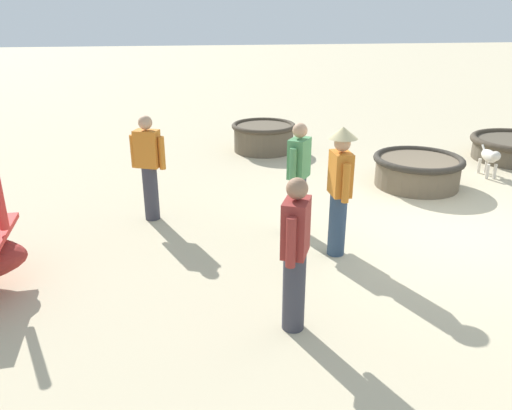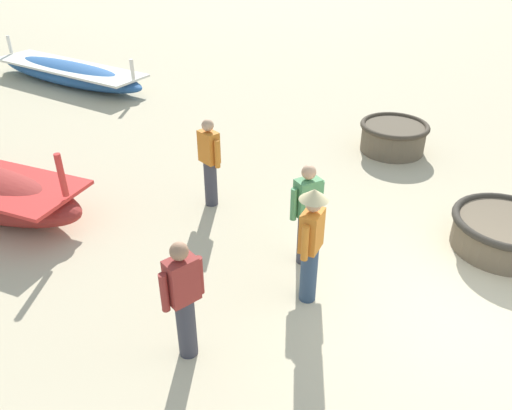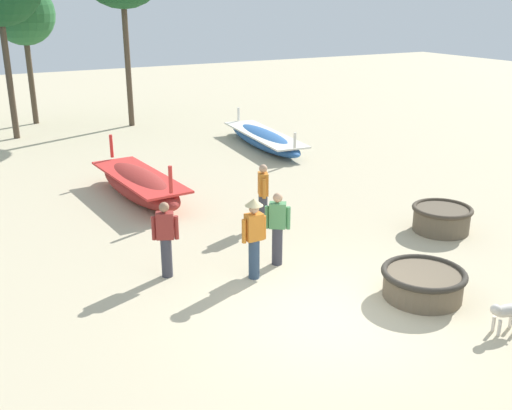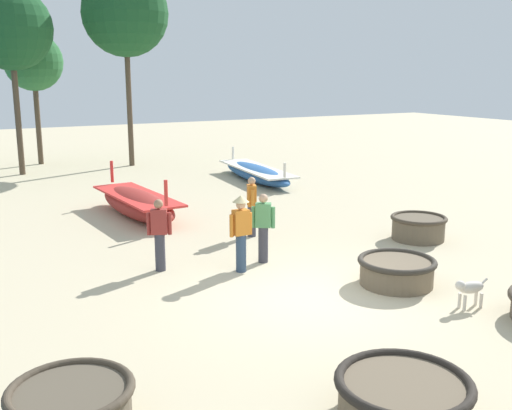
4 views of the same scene
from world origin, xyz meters
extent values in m
plane|color=#C6B793|center=(0.00, 0.00, 0.00)|extent=(80.00, 80.00, 0.00)
torus|color=#42382B|center=(-4.99, -2.36, 0.56)|extent=(1.51, 1.51, 0.11)
cylinder|color=brown|center=(1.84, -0.29, 0.25)|extent=(1.46, 1.46, 0.49)
torus|color=#332D26|center=(1.84, -0.29, 0.49)|extent=(1.57, 1.57, 0.12)
cylinder|color=brown|center=(-1.36, -4.01, 0.24)|extent=(1.58, 1.58, 0.49)
torus|color=#28231E|center=(-1.36, -4.01, 0.49)|extent=(1.70, 1.70, 0.13)
cylinder|color=brown|center=(4.61, 2.03, 0.28)|extent=(1.32, 1.32, 0.56)
torus|color=#42382B|center=(4.61, 2.03, 0.56)|extent=(1.42, 1.42, 0.11)
ellipsoid|color=#285693|center=(5.09, 11.54, 0.29)|extent=(1.76, 5.69, 0.58)
cube|color=silver|center=(5.09, 11.54, 0.48)|extent=(1.77, 5.25, 0.06)
cylinder|color=silver|center=(5.34, 14.10, 0.80)|extent=(0.10, 0.10, 0.53)
cylinder|color=silver|center=(4.84, 8.97, 0.80)|extent=(0.10, 0.10, 0.53)
ellipsoid|color=maroon|center=(-0.93, 7.88, 0.39)|extent=(1.56, 4.62, 0.77)
cube|color=red|center=(-0.93, 7.88, 0.63)|extent=(1.58, 4.26, 0.06)
cylinder|color=red|center=(-1.08, 9.96, 1.07)|extent=(0.10, 0.10, 0.69)
cylinder|color=red|center=(-0.78, 5.79, 1.07)|extent=(0.10, 0.10, 0.69)
cylinder|color=#383842|center=(0.20, 2.28, 0.41)|extent=(0.22, 0.22, 0.82)
cube|color=#4C8E56|center=(0.20, 2.28, 1.09)|extent=(0.40, 0.37, 0.54)
sphere|color=tan|center=(0.20, 2.28, 1.47)|extent=(0.20, 0.20, 0.20)
cylinder|color=#4C8E56|center=(0.39, 2.16, 1.04)|extent=(0.09, 0.09, 0.48)
cylinder|color=#4C8E56|center=(0.02, 2.40, 1.04)|extent=(0.09, 0.09, 0.48)
cylinder|color=#383842|center=(1.01, 4.33, 0.41)|extent=(0.22, 0.22, 0.82)
cube|color=orange|center=(1.01, 4.33, 1.09)|extent=(0.33, 0.40, 0.54)
sphere|color=tan|center=(1.01, 4.33, 1.47)|extent=(0.20, 0.20, 0.20)
cylinder|color=orange|center=(1.09, 4.53, 1.04)|extent=(0.09, 0.09, 0.48)
cylinder|color=orange|center=(0.93, 4.12, 1.04)|extent=(0.09, 0.09, 0.48)
cylinder|color=#2D425B|center=(-0.53, 1.94, 0.41)|extent=(0.22, 0.22, 0.82)
cube|color=orange|center=(-0.53, 1.94, 1.09)|extent=(0.34, 0.22, 0.54)
sphere|color=tan|center=(-0.53, 1.94, 1.47)|extent=(0.20, 0.20, 0.20)
cylinder|color=orange|center=(-0.31, 1.94, 1.04)|extent=(0.09, 0.09, 0.48)
cylinder|color=orange|center=(-0.75, 1.94, 1.04)|extent=(0.09, 0.09, 0.48)
cone|color=#D1BC84|center=(-0.53, 1.94, 1.60)|extent=(0.36, 0.36, 0.14)
cylinder|color=#383842|center=(-2.03, 2.84, 0.41)|extent=(0.22, 0.22, 0.82)
cube|color=maroon|center=(-2.03, 2.84, 1.09)|extent=(0.40, 0.34, 0.54)
sphere|color=#A37556|center=(-2.03, 2.84, 1.47)|extent=(0.20, 0.20, 0.20)
cylinder|color=maroon|center=(-1.83, 2.75, 1.04)|extent=(0.09, 0.09, 0.48)
cylinder|color=maroon|center=(-2.23, 2.93, 1.04)|extent=(0.09, 0.09, 0.48)
ellipsoid|color=beige|center=(2.19, -1.87, 0.39)|extent=(0.54, 0.27, 0.22)
sphere|color=beige|center=(1.94, -1.83, 0.46)|extent=(0.18, 0.18, 0.18)
cylinder|color=beige|center=(2.43, -1.91, 0.45)|extent=(0.21, 0.07, 0.16)
cylinder|color=beige|center=(2.00, -1.91, 0.14)|extent=(0.06, 0.06, 0.28)
cylinder|color=beige|center=(2.02, -1.77, 0.14)|extent=(0.06, 0.06, 0.28)
cylinder|color=beige|center=(2.36, -1.97, 0.14)|extent=(0.06, 0.06, 0.28)
cylinder|color=beige|center=(2.38, -1.83, 0.14)|extent=(0.06, 0.06, 0.28)
cylinder|color=#4C3D2D|center=(1.96, 17.77, 2.70)|extent=(0.24, 0.24, 5.41)
sphere|color=#194723|center=(1.96, 17.77, 6.73)|extent=(3.79, 3.79, 3.79)
cylinder|color=#4C3D2D|center=(-1.65, 20.27, 1.88)|extent=(0.24, 0.24, 3.75)
sphere|color=#286033|center=(-1.65, 20.27, 4.67)|extent=(2.63, 2.63, 2.63)
cylinder|color=#4C3D2D|center=(-2.84, 17.55, 2.38)|extent=(0.24, 0.24, 4.75)
sphere|color=#194723|center=(-2.84, 17.55, 5.91)|extent=(3.33, 3.33, 3.33)
camera|label=1|loc=(-6.11, 3.83, 2.96)|focal=35.00mm
camera|label=2|loc=(-5.36, 0.30, 4.51)|focal=35.00mm
camera|label=3|loc=(-5.69, -7.59, 5.30)|focal=42.00mm
camera|label=4|loc=(-6.13, -8.97, 4.17)|focal=42.00mm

